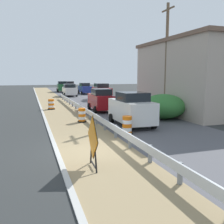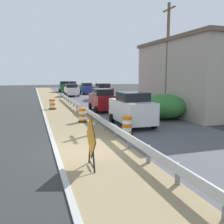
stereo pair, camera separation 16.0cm
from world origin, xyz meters
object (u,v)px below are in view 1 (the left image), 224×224
traffic_barrel_mid (51,105)px  car_lead_near_lane (101,100)px  warning_sign_diamond (93,140)px  car_trailing_near_lane (70,85)px  car_distant_b (62,87)px  car_lead_far_lane (131,109)px  traffic_barrel_nearest (127,126)px  car_trailing_far_lane (69,90)px  utility_pole_near (166,58)px  car_mid_far_lane (102,92)px  traffic_barrel_close (82,116)px  car_distant_a (85,88)px

traffic_barrel_mid → car_lead_near_lane: 5.12m
warning_sign_diamond → car_trailing_near_lane: warning_sign_diamond is taller
car_distant_b → warning_sign_diamond: bearing=176.3°
car_lead_far_lane → car_distant_b: car_lead_far_lane is taller
car_lead_far_lane → traffic_barrel_nearest: bearing=152.4°
traffic_barrel_nearest → car_trailing_far_lane: car_trailing_far_lane is taller
car_trailing_near_lane → car_trailing_far_lane: 19.35m
warning_sign_diamond → utility_pole_near: bearing=-129.4°
car_mid_far_lane → utility_pole_near: 14.51m
traffic_barrel_close → car_lead_near_lane: (2.83, 4.96, 0.59)m
car_mid_far_lane → car_distant_b: 18.78m
car_trailing_near_lane → traffic_barrel_mid: bearing=-10.6°
traffic_barrel_close → traffic_barrel_mid: size_ratio=1.00×
utility_pole_near → traffic_barrel_close: bearing=-170.8°
car_distant_a → utility_pole_near: utility_pole_near is taller
warning_sign_diamond → traffic_barrel_nearest: 5.31m
traffic_barrel_mid → warning_sign_diamond: bearing=-89.6°
car_lead_far_lane → utility_pole_near: 6.76m
car_mid_far_lane → car_distant_a: car_mid_far_lane is taller
traffic_barrel_mid → car_distant_b: (4.34, 26.14, 0.62)m
car_trailing_near_lane → car_lead_far_lane: bearing=-2.3°
car_trailing_near_lane → car_distant_b: size_ratio=1.07×
traffic_barrel_nearest → car_distant_a: bearing=82.1°
car_distant_a → utility_pole_near: bearing=3.4°
traffic_barrel_mid → car_distant_b: bearing=80.6°
traffic_barrel_nearest → car_mid_far_lane: bearing=78.1°
traffic_barrel_nearest → car_trailing_far_lane: bearing=88.0°
utility_pole_near → car_lead_far_lane: bearing=-142.8°
car_lead_far_lane → utility_pole_near: utility_pole_near is taller
warning_sign_diamond → car_trailing_near_lane: bearing=-96.1°
traffic_barrel_nearest → car_trailing_far_lane: 27.22m
car_lead_near_lane → utility_pole_near: utility_pole_near is taller
warning_sign_diamond → car_lead_near_lane: bearing=-105.2°
traffic_barrel_close → car_trailing_near_lane: size_ratio=0.22×
traffic_barrel_close → traffic_barrel_mid: traffic_barrel_mid is taller
warning_sign_diamond → traffic_barrel_close: bearing=-97.2°
traffic_barrel_nearest → traffic_barrel_mid: 12.56m
traffic_barrel_mid → car_lead_far_lane: (4.40, -9.83, 0.66)m
traffic_barrel_mid → car_distant_a: (7.51, 19.14, 0.54)m
warning_sign_diamond → utility_pole_near: size_ratio=0.21×
car_distant_a → car_mid_far_lane: bearing=-0.7°
traffic_barrel_nearest → car_mid_far_lane: car_mid_far_lane is taller
car_lead_near_lane → car_lead_far_lane: size_ratio=0.99×
utility_pole_near → car_distant_a: bearing=93.3°
traffic_barrel_nearest → traffic_barrel_close: size_ratio=1.06×
traffic_barrel_close → car_lead_far_lane: bearing=-38.1°
car_lead_far_lane → car_lead_near_lane: bearing=0.7°
car_mid_far_lane → car_distant_a: bearing=-178.9°
car_trailing_near_lane → car_mid_far_lane: bearing=1.6°
car_mid_far_lane → warning_sign_diamond: bearing=-14.7°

